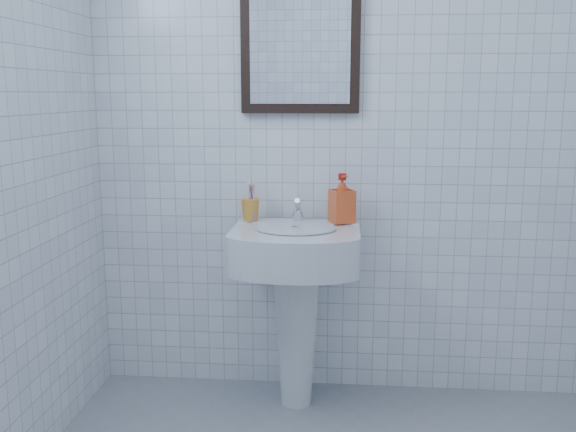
# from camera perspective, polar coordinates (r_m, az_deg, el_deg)

# --- Properties ---
(wall_back) EXTENTS (2.20, 0.02, 2.50)m
(wall_back) POSITION_cam_1_polar(r_m,az_deg,el_deg) (2.78, 5.21, 9.29)
(wall_back) COLOR white
(wall_back) RESTS_ON ground
(wall_front) EXTENTS (2.20, 0.02, 2.50)m
(wall_front) POSITION_cam_1_polar(r_m,az_deg,el_deg) (0.38, 5.52, -0.24)
(wall_front) COLOR white
(wall_front) RESTS_ON ground
(washbasin) EXTENTS (0.52, 0.38, 0.80)m
(washbasin) POSITION_cam_1_polar(r_m,az_deg,el_deg) (2.68, 0.72, -6.24)
(washbasin) COLOR white
(washbasin) RESTS_ON ground
(faucet) EXTENTS (0.04, 0.09, 0.11)m
(faucet) POSITION_cam_1_polar(r_m,az_deg,el_deg) (2.71, 0.89, 0.37)
(faucet) COLOR silver
(faucet) RESTS_ON washbasin
(toothbrush_cup) EXTENTS (0.09, 0.09, 0.09)m
(toothbrush_cup) POSITION_cam_1_polar(r_m,az_deg,el_deg) (2.73, -3.37, 0.55)
(toothbrush_cup) COLOR orange
(toothbrush_cup) RESTS_ON washbasin
(soap_dispenser) EXTENTS (0.12, 0.12, 0.20)m
(soap_dispenser) POSITION_cam_1_polar(r_m,az_deg,el_deg) (2.69, 4.82, 1.58)
(soap_dispenser) COLOR red
(soap_dispenser) RESTS_ON washbasin
(wall_mirror) EXTENTS (0.50, 0.04, 0.62)m
(wall_mirror) POSITION_cam_1_polar(r_m,az_deg,el_deg) (2.77, 1.10, 15.54)
(wall_mirror) COLOR black
(wall_mirror) RESTS_ON wall_back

